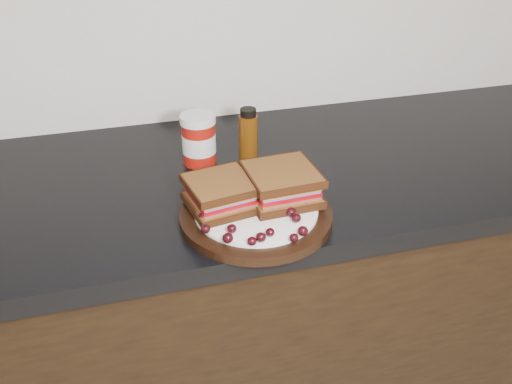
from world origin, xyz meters
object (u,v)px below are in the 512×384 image
oil_bottle (248,134)px  plate (256,216)px  sandwich_left (221,194)px  condiment_jar (199,139)px

oil_bottle → plate: bearing=-101.5°
plate → oil_bottle: (0.05, 0.25, 0.05)m
sandwich_left → oil_bottle: size_ratio=1.01×
sandwich_left → condiment_jar: size_ratio=1.05×
condiment_jar → oil_bottle: oil_bottle is taller
condiment_jar → oil_bottle: bearing=-2.8°
condiment_jar → oil_bottle: 0.11m
plate → sandwich_left: size_ratio=2.41×
sandwich_left → oil_bottle: (0.11, 0.22, 0.01)m
sandwich_left → oil_bottle: oil_bottle is taller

